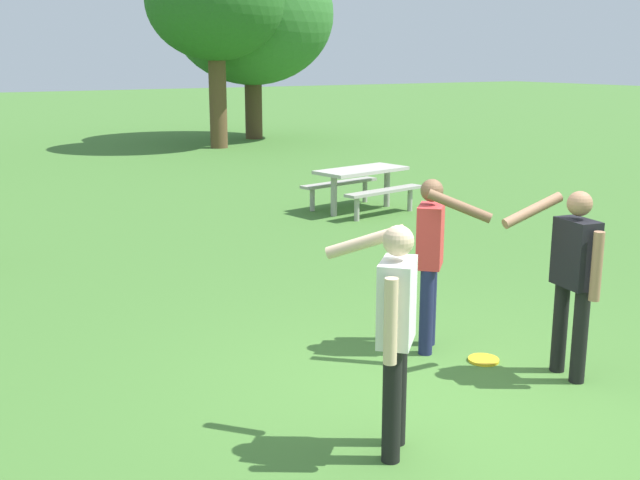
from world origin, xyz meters
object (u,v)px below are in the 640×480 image
at_px(person_bystander, 573,270).
at_px(picnic_table_near, 361,180).
at_px(frisbee, 484,360).
at_px(tree_far_right, 252,15).
at_px(person_thrower, 394,323).
at_px(tree_broad_center, 215,2).
at_px(person_catcher, 431,251).

height_order(person_bystander, picnic_table_near, person_bystander).
height_order(frisbee, picnic_table_near, picnic_table_near).
bearing_deg(person_bystander, tree_far_right, 71.40).
height_order(frisbee, tree_far_right, tree_far_right).
distance_m(person_thrower, frisbee, 2.16).
xyz_separation_m(person_thrower, person_bystander, (2.09, 0.30, 0.00)).
relative_size(person_thrower, tree_broad_center, 0.27).
height_order(person_bystander, frisbee, person_bystander).
xyz_separation_m(person_bystander, picnic_table_near, (2.62, 7.11, -0.40)).
bearing_deg(person_catcher, tree_broad_center, 72.90).
distance_m(person_thrower, person_bystander, 2.11).
distance_m(picnic_table_near, tree_broad_center, 11.27).
bearing_deg(frisbee, person_catcher, 116.02).
relative_size(picnic_table_near, tree_broad_center, 0.32).
xyz_separation_m(frisbee, picnic_table_near, (2.99, 6.49, 0.55)).
relative_size(person_thrower, frisbee, 5.78).
height_order(person_bystander, tree_far_right, tree_far_right).
xyz_separation_m(person_catcher, picnic_table_near, (3.24, 5.98, -0.40)).
relative_size(picnic_table_near, tree_far_right, 0.30).
height_order(person_thrower, person_catcher, same).
height_order(person_thrower, frisbee, person_thrower).
bearing_deg(picnic_table_near, person_catcher, -118.44).
distance_m(person_bystander, picnic_table_near, 7.59).
height_order(person_catcher, picnic_table_near, person_catcher).
height_order(person_thrower, tree_broad_center, tree_broad_center).
xyz_separation_m(person_bystander, frisbee, (-0.37, 0.63, -0.95)).
bearing_deg(tree_broad_center, picnic_table_near, -99.87).
xyz_separation_m(picnic_table_near, tree_broad_center, (1.82, 10.48, 3.71)).
distance_m(person_thrower, tree_broad_center, 19.33).
distance_m(person_thrower, picnic_table_near, 8.79).
relative_size(person_catcher, frisbee, 5.78).
relative_size(person_thrower, picnic_table_near, 0.85).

